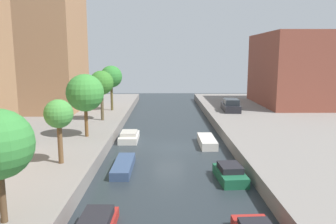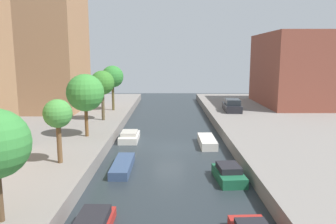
# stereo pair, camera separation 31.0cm
# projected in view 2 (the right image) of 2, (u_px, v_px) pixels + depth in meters

# --- Properties ---
(ground_plane) EXTENTS (84.00, 84.00, 0.00)m
(ground_plane) POSITION_uv_depth(u_px,v_px,m) (168.00, 147.00, 28.53)
(ground_plane) COLOR #232B30
(low_block_right) EXTENTS (10.00, 14.19, 9.86)m
(low_block_right) POSITION_uv_depth(u_px,v_px,m) (297.00, 69.00, 45.92)
(low_block_right) COLOR brown
(low_block_right) RESTS_ON quay_right
(street_tree_1) EXTENTS (1.82, 1.82, 4.12)m
(street_tree_1) POSITION_uv_depth(u_px,v_px,m) (57.00, 115.00, 20.76)
(street_tree_1) COLOR brown
(street_tree_1) RESTS_ON quay_left
(street_tree_2) EXTENTS (3.14, 3.14, 5.31)m
(street_tree_2) POSITION_uv_depth(u_px,v_px,m) (84.00, 93.00, 27.68)
(street_tree_2) COLOR brown
(street_tree_2) RESTS_ON quay_left
(street_tree_3) EXTENTS (2.55, 2.55, 5.27)m
(street_tree_3) POSITION_uv_depth(u_px,v_px,m) (101.00, 83.00, 34.84)
(street_tree_3) COLOR brown
(street_tree_3) RESTS_ON quay_left
(street_tree_4) EXTENTS (2.73, 2.73, 5.60)m
(street_tree_4) POSITION_uv_depth(u_px,v_px,m) (112.00, 77.00, 41.29)
(street_tree_4) COLOR brown
(street_tree_4) RESTS_ON quay_left
(parked_car) EXTENTS (2.07, 4.82, 1.53)m
(parked_car) POSITION_uv_depth(u_px,v_px,m) (231.00, 106.00, 41.23)
(parked_car) COLOR black
(parked_car) RESTS_ON quay_right
(moored_boat_left_2) EXTENTS (1.26, 4.46, 0.58)m
(moored_boat_left_2) POSITION_uv_depth(u_px,v_px,m) (122.00, 166.00, 22.86)
(moored_boat_left_2) COLOR #33476B
(moored_boat_left_2) RESTS_ON ground_plane
(moored_boat_left_3) EXTENTS (1.69, 3.57, 0.89)m
(moored_boat_left_3) POSITION_uv_depth(u_px,v_px,m) (129.00, 136.00, 30.79)
(moored_boat_left_3) COLOR beige
(moored_boat_left_3) RESTS_ON ground_plane
(moored_boat_right_2) EXTENTS (1.79, 3.30, 1.01)m
(moored_boat_right_2) POSITION_uv_depth(u_px,v_px,m) (228.00, 174.00, 20.90)
(moored_boat_right_2) COLOR #195638
(moored_boat_right_2) RESTS_ON ground_plane
(moored_boat_right_3) EXTENTS (1.37, 4.07, 0.69)m
(moored_boat_right_3) POSITION_uv_depth(u_px,v_px,m) (206.00, 142.00, 29.11)
(moored_boat_right_3) COLOR beige
(moored_boat_right_3) RESTS_ON ground_plane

